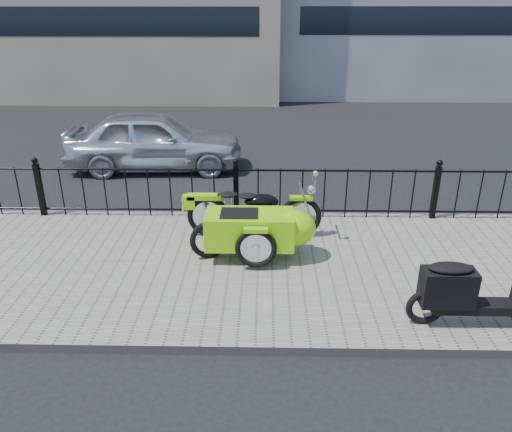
{
  "coord_description": "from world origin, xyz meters",
  "views": [
    {
      "loc": [
        0.52,
        -6.95,
        3.7
      ],
      "look_at": [
        0.38,
        -0.1,
        0.73
      ],
      "focal_mm": 35.0,
      "sensor_mm": 36.0,
      "label": 1
    }
  ],
  "objects_px": {
    "motorcycle_sidecar": "(262,225)",
    "spare_tire": "(210,239)",
    "sedan_car": "(155,140)",
    "scooter": "(470,292)"
  },
  "relations": [
    {
      "from": "spare_tire",
      "to": "sedan_car",
      "type": "relative_size",
      "value": 0.15
    },
    {
      "from": "sedan_car",
      "to": "spare_tire",
      "type": "bearing_deg",
      "value": -162.07
    },
    {
      "from": "scooter",
      "to": "sedan_car",
      "type": "distance_m",
      "value": 8.05
    },
    {
      "from": "scooter",
      "to": "spare_tire",
      "type": "relative_size",
      "value": 2.8
    },
    {
      "from": "scooter",
      "to": "spare_tire",
      "type": "height_order",
      "value": "scooter"
    },
    {
      "from": "motorcycle_sidecar",
      "to": "spare_tire",
      "type": "bearing_deg",
      "value": -168.14
    },
    {
      "from": "motorcycle_sidecar",
      "to": "spare_tire",
      "type": "distance_m",
      "value": 0.81
    },
    {
      "from": "motorcycle_sidecar",
      "to": "spare_tire",
      "type": "xyz_separation_m",
      "value": [
        -0.77,
        -0.16,
        -0.17
      ]
    },
    {
      "from": "motorcycle_sidecar",
      "to": "sedan_car",
      "type": "bearing_deg",
      "value": 119.45
    },
    {
      "from": "motorcycle_sidecar",
      "to": "scooter",
      "type": "height_order",
      "value": "scooter"
    }
  ]
}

